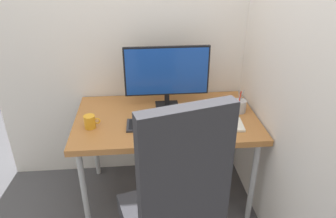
% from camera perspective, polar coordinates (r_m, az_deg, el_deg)
% --- Properties ---
extents(ground_plane, '(8.00, 8.00, 0.00)m').
position_cam_1_polar(ground_plane, '(2.78, -0.29, -14.78)').
color(ground_plane, '#4C4C51').
extents(wall_back, '(2.69, 0.04, 2.80)m').
position_cam_1_polar(wall_back, '(2.53, -1.24, 16.74)').
color(wall_back, white).
rests_on(wall_back, ground_plane).
extents(wall_side_right, '(0.04, 2.14, 2.80)m').
position_cam_1_polar(wall_side_right, '(2.10, 19.82, 13.00)').
color(wall_side_right, white).
rests_on(wall_side_right, ground_plane).
extents(desk, '(1.33, 0.79, 0.74)m').
position_cam_1_polar(desk, '(2.38, -0.33, -2.50)').
color(desk, '#B27038').
rests_on(desk, ground_plane).
extents(office_chair, '(0.64, 0.63, 1.31)m').
position_cam_1_polar(office_chair, '(1.71, 1.12, -17.61)').
color(office_chair, black).
rests_on(office_chair, ground_plane).
extents(monitor, '(0.64, 0.14, 0.47)m').
position_cam_1_polar(monitor, '(2.40, -0.20, 6.47)').
color(monitor, black).
rests_on(monitor, desk).
extents(keyboard, '(0.39, 0.18, 0.02)m').
position_cam_1_polar(keyboard, '(2.23, -2.39, -2.78)').
color(keyboard, '#333338').
rests_on(keyboard, desk).
extents(mouse, '(0.06, 0.09, 0.03)m').
position_cam_1_polar(mouse, '(2.33, 6.90, -1.32)').
color(mouse, black).
rests_on(mouse, desk).
extents(pen_holder, '(0.10, 0.10, 0.18)m').
position_cam_1_polar(pen_holder, '(2.45, 12.67, 0.54)').
color(pen_holder, '#B2B5BA').
rests_on(pen_holder, desk).
extents(notebook, '(0.15, 0.19, 0.02)m').
position_cam_1_polar(notebook, '(2.27, 11.56, -2.75)').
color(notebook, silver).
rests_on(notebook, desk).
extents(coffee_mug, '(0.11, 0.08, 0.09)m').
position_cam_1_polar(coffee_mug, '(2.25, -13.77, -2.23)').
color(coffee_mug, orange).
rests_on(coffee_mug, desk).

